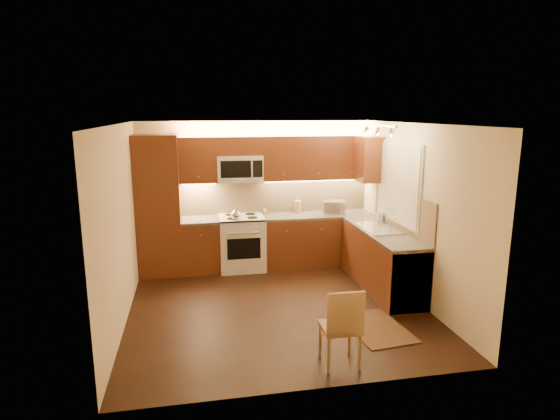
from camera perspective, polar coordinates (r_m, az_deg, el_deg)
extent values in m
cube|color=black|center=(6.57, -0.39, -11.77)|extent=(4.00, 4.00, 0.01)
cube|color=beige|center=(6.01, -0.42, 10.57)|extent=(4.00, 4.00, 0.01)
cube|color=beige|center=(8.11, -2.98, 2.06)|extent=(4.00, 0.01, 2.50)
cube|color=beige|center=(4.30, 4.49, -7.08)|extent=(4.00, 0.01, 2.50)
cube|color=beige|center=(6.14, -19.08, -1.85)|extent=(0.01, 4.00, 2.50)
cube|color=beige|center=(6.82, 16.36, -0.34)|extent=(0.01, 4.00, 2.50)
cube|color=#4B1B10|center=(7.78, -14.78, 0.50)|extent=(0.70, 0.60, 2.30)
cube|color=#4B1B10|center=(7.93, -9.73, -4.41)|extent=(0.62, 0.60, 0.86)
cube|color=#3E3B38|center=(7.82, -9.85, -1.25)|extent=(0.62, 0.60, 0.04)
cube|color=#4B1B10|center=(8.21, 4.60, -3.70)|extent=(1.92, 0.60, 0.86)
cube|color=#3E3B38|center=(8.10, 4.65, -0.64)|extent=(1.92, 0.60, 0.04)
cube|color=#4B1B10|center=(7.25, 12.42, -6.11)|extent=(0.60, 2.00, 0.86)
cube|color=#3E3B38|center=(7.13, 12.58, -2.67)|extent=(0.60, 2.00, 0.04)
cube|color=silver|center=(6.65, 14.80, -7.91)|extent=(0.58, 0.60, 0.84)
cube|color=tan|center=(8.16, -0.53, 1.79)|extent=(3.30, 0.02, 0.60)
cube|color=tan|center=(7.17, 14.82, -0.06)|extent=(0.02, 2.00, 0.60)
cube|color=#4B1B10|center=(7.78, -10.13, 6.11)|extent=(0.62, 0.35, 0.75)
cube|color=#4B1B10|center=(8.06, 4.53, 6.47)|extent=(1.92, 0.35, 0.75)
cube|color=#4B1B10|center=(7.80, -5.07, 7.89)|extent=(0.76, 0.35, 0.31)
cube|color=#4B1B10|center=(7.91, 10.88, 6.18)|extent=(0.35, 0.50, 0.75)
cube|color=silver|center=(7.23, 14.45, 3.29)|extent=(0.03, 1.44, 1.24)
cube|color=silver|center=(7.23, 14.30, 3.28)|extent=(0.02, 1.36, 1.16)
cube|color=silver|center=(6.84, 12.02, 10.16)|extent=(0.04, 1.20, 0.03)
cube|color=silver|center=(8.14, 6.61, 0.35)|extent=(0.42, 0.34, 0.23)
cube|color=#9E7447|center=(8.18, 2.21, 0.42)|extent=(0.15, 0.18, 0.21)
cylinder|color=silver|center=(8.06, -1.84, -0.16)|extent=(0.05, 0.05, 0.10)
cylinder|color=olive|center=(8.07, -1.69, -0.17)|extent=(0.06, 0.06, 0.09)
cylinder|color=silver|center=(8.13, -1.92, -0.10)|extent=(0.06, 0.06, 0.09)
cylinder|color=#AB8C33|center=(8.13, -1.92, -0.09)|extent=(0.05, 0.05, 0.09)
imported|color=silver|center=(7.77, 12.22, -0.53)|extent=(0.11, 0.11, 0.20)
cube|color=black|center=(6.08, 11.81, -14.05)|extent=(0.77, 1.06, 0.01)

